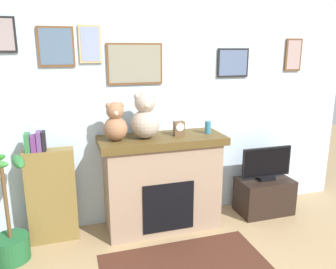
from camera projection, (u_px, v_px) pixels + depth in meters
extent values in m
cube|color=silver|center=(143.00, 109.00, 3.79)|extent=(5.20, 0.12, 2.60)
cube|color=brown|center=(135.00, 64.00, 3.57)|extent=(0.60, 0.02, 0.43)
cube|color=gray|center=(135.00, 64.00, 3.56)|extent=(0.56, 0.00, 0.39)
cube|color=black|center=(233.00, 63.00, 3.90)|extent=(0.39, 0.02, 0.33)
cube|color=slate|center=(233.00, 63.00, 3.88)|extent=(0.35, 0.00, 0.29)
cube|color=brown|center=(293.00, 55.00, 4.11)|extent=(0.22, 0.02, 0.38)
cube|color=#A78B86|center=(294.00, 55.00, 4.10)|extent=(0.18, 0.00, 0.34)
cube|color=black|center=(3.00, 35.00, 3.14)|extent=(0.22, 0.02, 0.33)
cube|color=gray|center=(3.00, 35.00, 3.13)|extent=(0.18, 0.00, 0.29)
cube|color=brown|center=(56.00, 47.00, 3.30)|extent=(0.35, 0.02, 0.39)
cube|color=#475E77|center=(56.00, 47.00, 3.29)|extent=(0.31, 0.00, 0.35)
cube|color=tan|center=(90.00, 44.00, 3.39)|extent=(0.22, 0.02, 0.37)
cube|color=#7D8CB3|center=(90.00, 44.00, 3.38)|extent=(0.18, 0.00, 0.33)
cube|color=gray|center=(162.00, 186.00, 3.73)|extent=(1.22, 0.51, 0.97)
cube|color=#523D1B|center=(162.00, 140.00, 3.60)|extent=(1.34, 0.57, 0.08)
cube|color=black|center=(169.00, 207.00, 3.53)|extent=(0.55, 0.02, 0.54)
cube|color=brown|center=(52.00, 196.00, 3.45)|extent=(0.49, 0.16, 0.99)
cube|color=#2F683D|center=(27.00, 143.00, 3.26)|extent=(0.05, 0.13, 0.18)
cube|color=#612C69|center=(33.00, 143.00, 3.27)|extent=(0.05, 0.13, 0.16)
cube|color=#5B3A71|center=(39.00, 141.00, 3.29)|extent=(0.04, 0.13, 0.20)
cube|color=black|center=(44.00, 141.00, 3.30)|extent=(0.03, 0.13, 0.19)
cylinder|color=#1E592D|center=(12.00, 248.00, 3.20)|extent=(0.32, 0.32, 0.24)
cylinder|color=brown|center=(6.00, 202.00, 3.08)|extent=(0.04, 0.04, 0.71)
ellipsoid|color=#2B7032|center=(18.00, 161.00, 3.06)|extent=(0.18, 0.37, 0.08)
cube|color=black|center=(264.00, 196.00, 4.12)|extent=(0.65, 0.40, 0.43)
cube|color=black|center=(265.00, 178.00, 4.07)|extent=(0.20, 0.14, 0.04)
cube|color=black|center=(267.00, 162.00, 4.02)|extent=(0.64, 0.03, 0.36)
cube|color=black|center=(267.00, 162.00, 4.00)|extent=(0.60, 0.00, 0.32)
cylinder|color=teal|center=(208.00, 127.00, 3.71)|extent=(0.07, 0.07, 0.14)
cube|color=brown|center=(179.00, 129.00, 3.61)|extent=(0.11, 0.08, 0.15)
cylinder|color=white|center=(180.00, 127.00, 3.57)|extent=(0.09, 0.01, 0.09)
sphere|color=#926344|center=(116.00, 129.00, 3.41)|extent=(0.24, 0.24, 0.24)
sphere|color=#926344|center=(115.00, 111.00, 3.36)|extent=(0.18, 0.18, 0.18)
sphere|color=#926344|center=(108.00, 106.00, 3.33)|extent=(0.06, 0.06, 0.06)
sphere|color=#926344|center=(121.00, 105.00, 3.36)|extent=(0.06, 0.06, 0.06)
sphere|color=beige|center=(116.00, 113.00, 3.30)|extent=(0.05, 0.05, 0.05)
sphere|color=tan|center=(145.00, 124.00, 3.49)|extent=(0.30, 0.30, 0.30)
sphere|color=tan|center=(145.00, 102.00, 3.43)|extent=(0.22, 0.22, 0.22)
sphere|color=tan|center=(138.00, 96.00, 3.39)|extent=(0.08, 0.08, 0.08)
sphere|color=tan|center=(152.00, 96.00, 3.44)|extent=(0.08, 0.08, 0.08)
sphere|color=beige|center=(147.00, 105.00, 3.35)|extent=(0.06, 0.06, 0.06)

